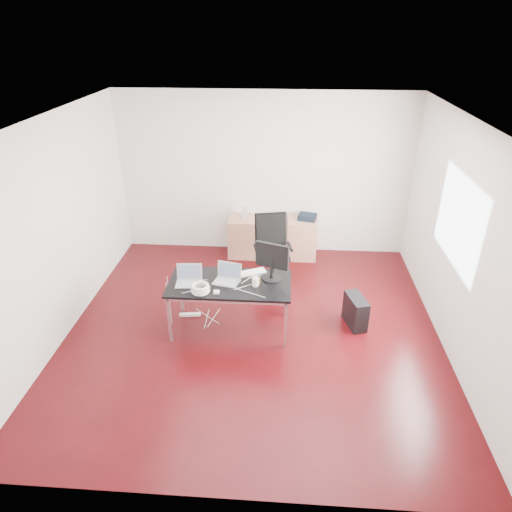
# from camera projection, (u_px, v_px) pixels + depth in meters

# --- Properties ---
(room_shell) EXTENTS (5.00, 5.00, 5.00)m
(room_shell) POSITION_uv_depth(u_px,v_px,m) (256.00, 237.00, 5.61)
(room_shell) COLOR #330508
(room_shell) RESTS_ON ground
(desk) EXTENTS (1.60, 0.80, 0.73)m
(desk) POSITION_uv_depth(u_px,v_px,m) (230.00, 286.00, 5.98)
(desk) COLOR black
(desk) RESTS_ON ground
(office_chair) EXTENTS (0.56, 0.58, 1.08)m
(office_chair) POSITION_uv_depth(u_px,v_px,m) (272.00, 246.00, 7.18)
(office_chair) COLOR black
(office_chair) RESTS_ON ground
(filing_cabinet_left) EXTENTS (0.50, 0.50, 0.70)m
(filing_cabinet_left) POSITION_uv_depth(u_px,v_px,m) (243.00, 236.00, 8.09)
(filing_cabinet_left) COLOR #A87054
(filing_cabinet_left) RESTS_ON ground
(filing_cabinet_right) EXTENTS (0.50, 0.50, 0.70)m
(filing_cabinet_right) POSITION_uv_depth(u_px,v_px,m) (302.00, 238.00, 8.03)
(filing_cabinet_right) COLOR #A87054
(filing_cabinet_right) RESTS_ON ground
(pc_tower) EXTENTS (0.32, 0.49, 0.44)m
(pc_tower) POSITION_uv_depth(u_px,v_px,m) (355.00, 311.00, 6.27)
(pc_tower) COLOR black
(pc_tower) RESTS_ON ground
(wastebasket) EXTENTS (0.30, 0.30, 0.28)m
(wastebasket) POSITION_uv_depth(u_px,v_px,m) (262.00, 247.00, 8.19)
(wastebasket) COLOR black
(wastebasket) RESTS_ON ground
(power_strip) EXTENTS (0.31, 0.10, 0.04)m
(power_strip) POSITION_uv_depth(u_px,v_px,m) (190.00, 315.00, 6.54)
(power_strip) COLOR white
(power_strip) RESTS_ON ground
(laptop_left) EXTENTS (0.35, 0.28, 0.23)m
(laptop_left) POSITION_uv_depth(u_px,v_px,m) (189.00, 279.00, 5.92)
(laptop_left) COLOR silver
(laptop_left) RESTS_ON desk
(laptop_right) EXTENTS (0.38, 0.32, 0.23)m
(laptop_right) POSITION_uv_depth(u_px,v_px,m) (228.00, 277.00, 5.96)
(laptop_right) COLOR silver
(laptop_right) RESTS_ON desk
(monitor) EXTENTS (0.44, 0.26, 0.51)m
(monitor) POSITION_uv_depth(u_px,v_px,m) (272.00, 259.00, 5.92)
(monitor) COLOR black
(monitor) RESTS_ON desk
(keyboard) EXTENTS (0.46, 0.31, 0.02)m
(keyboard) POSITION_uv_depth(u_px,v_px,m) (250.00, 273.00, 6.16)
(keyboard) COLOR white
(keyboard) RESTS_ON desk
(cup_white) EXTENTS (0.10, 0.10, 0.12)m
(cup_white) POSITION_uv_depth(u_px,v_px,m) (255.00, 282.00, 5.86)
(cup_white) COLOR white
(cup_white) RESTS_ON desk
(cup_brown) EXTENTS (0.09, 0.09, 0.10)m
(cup_brown) POSITION_uv_depth(u_px,v_px,m) (257.00, 281.00, 5.90)
(cup_brown) COLOR brown
(cup_brown) RESTS_ON desk
(cable_coil) EXTENTS (0.24, 0.24, 0.11)m
(cable_coil) POSITION_uv_depth(u_px,v_px,m) (200.00, 288.00, 5.72)
(cable_coil) COLOR white
(cable_coil) RESTS_ON desk
(power_adapter) EXTENTS (0.07, 0.07, 0.03)m
(power_adapter) POSITION_uv_depth(u_px,v_px,m) (217.00, 292.00, 5.72)
(power_adapter) COLOR white
(power_adapter) RESTS_ON desk
(speaker) EXTENTS (0.10, 0.09, 0.18)m
(speaker) POSITION_uv_depth(u_px,v_px,m) (245.00, 213.00, 7.92)
(speaker) COLOR #9E9E9E
(speaker) RESTS_ON filing_cabinet_left
(navy_garment) EXTENTS (0.35, 0.30, 0.09)m
(navy_garment) POSITION_uv_depth(u_px,v_px,m) (307.00, 217.00, 7.87)
(navy_garment) COLOR black
(navy_garment) RESTS_ON filing_cabinet_right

